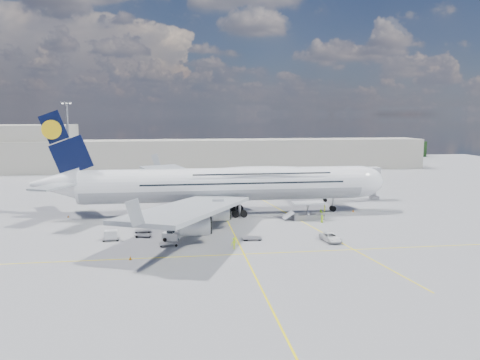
{
  "coord_description": "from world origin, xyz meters",
  "views": [
    {
      "loc": [
        -10.61,
        -91.05,
        22.0
      ],
      "look_at": [
        3.26,
        8.0,
        7.94
      ],
      "focal_mm": 35.0,
      "sensor_mm": 36.0,
      "label": 1
    }
  ],
  "objects": [
    {
      "name": "cone_wing_right_inner",
      "position": [
        -5.73,
        2.14,
        0.28
      ],
      "size": [
        0.46,
        0.46,
        0.58
      ],
      "color": "orange",
      "rests_on": "ground"
    },
    {
      "name": "dolly_back",
      "position": [
        -22.0,
        -8.86,
        0.99
      ],
      "size": [
        2.99,
        1.7,
        1.85
      ],
      "rotation": [
        0.0,
        0.0,
        0.05
      ],
      "color": "gray",
      "rests_on": "ground"
    },
    {
      "name": "dolly_nose_far",
      "position": [
        2.8,
        -11.82,
        0.34
      ],
      "size": [
        3.18,
        1.93,
        0.44
      ],
      "rotation": [
        0.0,
        0.0,
        -0.11
      ],
      "color": "gray",
      "rests_on": "ground"
    },
    {
      "name": "service_van",
      "position": [
        16.11,
        -14.65,
        0.72
      ],
      "size": [
        3.08,
        5.48,
        1.45
      ],
      "primitive_type": "imported",
      "rotation": [
        0.0,
        0.0,
        0.14
      ],
      "color": "white",
      "rests_on": "ground"
    },
    {
      "name": "cargo_loader",
      "position": [
        16.82,
        2.89,
        1.25
      ],
      "size": [
        8.53,
        3.2,
        3.67
      ],
      "color": "silver",
      "rests_on": "ground"
    },
    {
      "name": "catering_truck_inner",
      "position": [
        -15.34,
        30.76,
        1.74
      ],
      "size": [
        6.54,
        3.55,
        3.69
      ],
      "rotation": [
        0.0,
        0.0,
        -0.23
      ],
      "color": "gray",
      "rests_on": "ground"
    },
    {
      "name": "tree_line",
      "position": [
        40.0,
        140.0,
        4.0
      ],
      "size": [
        160.0,
        6.0,
        8.0
      ],
      "primitive_type": "cube",
      "color": "#193814",
      "rests_on": "ground"
    },
    {
      "name": "hangar",
      "position": [
        -70.0,
        100.0,
        9.0
      ],
      "size": [
        40.0,
        22.0,
        18.0
      ],
      "primitive_type": "cube",
      "color": "#B2AD9E",
      "rests_on": "ground"
    },
    {
      "name": "cone_nose",
      "position": [
        29.36,
        8.63,
        0.29
      ],
      "size": [
        0.48,
        0.48,
        0.61
      ],
      "color": "orange",
      "rests_on": "ground"
    },
    {
      "name": "light_mast",
      "position": [
        -40.0,
        45.0,
        13.21
      ],
      "size": [
        3.0,
        0.7,
        25.5
      ],
      "color": "gray",
      "rests_on": "ground"
    },
    {
      "name": "catering_truck_outer",
      "position": [
        -22.12,
        41.72,
        1.99
      ],
      "size": [
        7.31,
        3.09,
        4.29
      ],
      "rotation": [
        0.0,
        0.0,
        -0.07
      ],
      "color": "gray",
      "rests_on": "ground"
    },
    {
      "name": "dolly_nose_near",
      "position": [
        2.53,
        -11.77,
        0.37
      ],
      "size": [
        3.28,
        1.77,
        0.48
      ],
      "rotation": [
        0.0,
        0.0,
        -0.01
      ],
      "color": "gray",
      "rests_on": "ground"
    },
    {
      "name": "dolly_row_a",
      "position": [
        -16.86,
        -3.64,
        0.34
      ],
      "size": [
        3.03,
        1.72,
        0.43
      ],
      "rotation": [
        0.0,
        0.0,
        0.05
      ],
      "color": "gray",
      "rests_on": "ground"
    },
    {
      "name": "baggage_tug",
      "position": [
        -11.58,
        -10.19,
        0.81
      ],
      "size": [
        3.22,
        2.29,
        1.83
      ],
      "rotation": [
        0.0,
        0.0,
        -0.36
      ],
      "color": "white",
      "rests_on": "ground"
    },
    {
      "name": "taxi_line_diag",
      "position": [
        14.0,
        10.0,
        0.01
      ],
      "size": [
        14.16,
        99.06,
        0.01
      ],
      "primitive_type": "cube",
      "rotation": [
        0.0,
        0.0,
        0.14
      ],
      "color": "#FFE80D",
      "rests_on": "ground"
    },
    {
      "name": "cone_tail",
      "position": [
        -33.62,
        11.63,
        0.25
      ],
      "size": [
        0.4,
        0.4,
        0.51
      ],
      "color": "orange",
      "rests_on": "ground"
    },
    {
      "name": "taxi_line_main",
      "position": [
        0.0,
        0.0,
        0.01
      ],
      "size": [
        0.25,
        220.0,
        0.01
      ],
      "primitive_type": "cube",
      "color": "#FFE80D",
      "rests_on": "ground"
    },
    {
      "name": "cone_wing_left_inner",
      "position": [
        -4.09,
        27.09,
        0.3
      ],
      "size": [
        0.49,
        0.49,
        0.62
      ],
      "color": "orange",
      "rests_on": "ground"
    },
    {
      "name": "crew_van",
      "position": [
        19.03,
        -0.59,
        0.79
      ],
      "size": [
        0.66,
        0.87,
        1.58
      ],
      "primitive_type": "imported",
      "rotation": [
        0.0,
        0.0,
        1.8
      ],
      "color": "#B0E618",
      "rests_on": "ground"
    },
    {
      "name": "crew_tug",
      "position": [
        -1.17,
        -16.96,
        0.98
      ],
      "size": [
        1.44,
        1.15,
        1.96
      ],
      "primitive_type": "imported",
      "rotation": [
        0.0,
        0.0,
        0.39
      ],
      "color": "#B2DD17",
      "rests_on": "ground"
    },
    {
      "name": "taxi_line_cross",
      "position": [
        0.0,
        -20.0,
        0.01
      ],
      "size": [
        120.0,
        0.25,
        0.01
      ],
      "primitive_type": "cube",
      "color": "#FFE80D",
      "rests_on": "ground"
    },
    {
      "name": "cone_wing_left_outer",
      "position": [
        -8.29,
        28.98,
        0.31
      ],
      "size": [
        0.5,
        0.5,
        0.64
      ],
      "color": "orange",
      "rests_on": "ground"
    },
    {
      "name": "airliner",
      "position": [
        0.26,
        10.0,
        6.87
      ],
      "size": [
        77.26,
        79.15,
        23.71
      ],
      "color": "white",
      "rests_on": "ground"
    },
    {
      "name": "ground",
      "position": [
        0.0,
        0.0,
        0.0
      ],
      "size": [
        300.0,
        300.0,
        0.0
      ],
      "primitive_type": "plane",
      "color": "gray",
      "rests_on": "ground"
    },
    {
      "name": "jet_bridge",
      "position": [
        29.81,
        20.94,
        6.85
      ],
      "size": [
        18.8,
        12.1,
        8.5
      ],
      "color": "#B7B7BC",
      "rests_on": "ground"
    },
    {
      "name": "terminal",
      "position": [
        0.0,
        95.0,
        6.0
      ],
      "size": [
        180.0,
        16.0,
        12.0
      ],
      "primitive_type": "cube",
      "color": "#B2AD9E",
      "rests_on": "ground"
    },
    {
      "name": "crew_loader",
      "position": [
        20.6,
        4.87,
        0.83
      ],
      "size": [
        0.99,
        0.89,
        1.66
      ],
      "primitive_type": "imported",
      "rotation": [
        0.0,
        0.0,
        -0.4
      ],
      "color": "#91DC17",
      "rests_on": "ground"
    },
    {
      "name": "dolly_row_c",
      "position": [
        -11.91,
        -13.58,
        0.36
      ],
      "size": [
        3.35,
        2.12,
        0.46
      ],
      "rotation": [
        0.0,
        0.0,
        0.15
      ],
      "color": "gray",
      "rests_on": "ground"
    },
    {
      "name": "crew_wing",
      "position": [
        -4.86,
        0.74,
        0.77
      ],
      "size": [
        0.38,
        0.9,
        1.53
      ],
      "primitive_type": "imported",
      "rotation": [
        0.0,
        0.0,
        1.56
      ],
      "color": "#CBFA1A",
      "rests_on": "ground"
    },
    {
      "name": "crew_nose",
      "position": [
        22.79,
        9.05,
        0.86
      ],
      "size": [
        0.72,
        0.75,
        1.73
      ],
      "primitive_type": "imported",
      "rotation": [
        0.0,
        0.0,
        0.88
      ],
      "color": "#D4F019",
      "rests_on": "ground"
    },
    {
      "name": "dolly_row_b",
      "position": [
        -16.6,
        -7.08,
        0.32
      ],
      "size": [
        3.14,
        2.36,
        0.41
      ],
      "rotation": [
        0.0,
        0.0,
        -0.35
      ],
      "color": "gray",
      "rests_on": "ground"
    },
    {
      "name": "cone_wing_right_outer",
      "position": [
        -17.64,
        -20.5,
        0.3
      ],
      "size": [
        0.49,
        0.49,
        0.62
      ],
      "color": "orange",
      "rests_on": "ground"
    }
  ]
}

